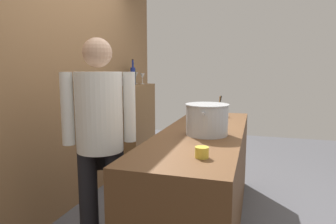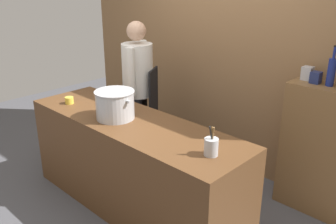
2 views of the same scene
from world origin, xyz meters
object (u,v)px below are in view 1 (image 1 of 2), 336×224
spice_tin_navy (130,82)px  spice_tin_silver (123,81)px  chef (100,134)px  stockpot_large (207,119)px  butter_jar (202,152)px  wine_bottle_cobalt (133,75)px  utensil_crock (219,110)px  wine_bottle_olive (133,76)px  wine_glass_short (136,76)px  wine_glass_wide (142,76)px

spice_tin_navy → spice_tin_silver: bearing=153.2°
chef → stockpot_large: (0.49, -0.71, 0.06)m
butter_jar → wine_bottle_cobalt: (2.03, 1.33, 0.42)m
utensil_crock → wine_bottle_olive: 1.42m
chef → wine_bottle_cobalt: chef is taller
chef → wine_glass_short: bearing=-103.8°
wine_bottle_cobalt → wine_glass_short: wine_bottle_cobalt is taller
spice_tin_navy → butter_jar: bearing=-145.2°
butter_jar → spice_tin_navy: (1.91, 1.32, 0.34)m
utensil_crock → butter_jar: (-1.71, -0.10, -0.03)m
stockpot_large → butter_jar: size_ratio=4.86×
chef → stockpot_large: size_ratio=3.98×
chef → utensil_crock: 1.70m
wine_bottle_olive → wine_glass_wide: wine_bottle_olive is taller
wine_bottle_cobalt → butter_jar: bearing=-146.8°
chef → butter_jar: bearing=138.7°
butter_jar → wine_glass_short: bearing=31.3°
utensil_crock → wine_bottle_olive: size_ratio=0.77×
utensil_crock → wine_bottle_olive: wine_bottle_olive is taller
butter_jar → utensil_crock: bearing=3.4°
wine_glass_wide → spice_tin_navy: bearing=178.0°
chef → wine_bottle_olive: (2.02, 0.60, 0.37)m
butter_jar → wine_glass_wide: size_ratio=0.55×
stockpot_large → butter_jar: stockpot_large is taller
utensil_crock → wine_glass_wide: 1.40m
utensil_crock → chef: bearing=156.2°
wine_glass_wide → wine_glass_short: size_ratio=0.93×
wine_bottle_olive → wine_glass_short: wine_bottle_olive is taller
stockpot_large → wine_bottle_cobalt: bearing=42.2°
stockpot_large → butter_jar: bearing=-173.4°
wine_bottle_olive → wine_glass_short: bearing=11.1°
chef → spice_tin_silver: (1.65, 0.59, 0.32)m
stockpot_large → spice_tin_navy: bearing=44.7°
utensil_crock → butter_jar: size_ratio=2.73×
wine_glass_wide → spice_tin_silver: size_ratio=1.29×
utensil_crock → wine_bottle_olive: bearing=70.1°
wine_bottle_cobalt → wine_glass_wide: size_ratio=2.23×
wine_glass_wide → spice_tin_navy: size_ratio=1.53×
wine_bottle_olive → spice_tin_silver: wine_bottle_olive is taller
butter_jar → wine_bottle_olive: 2.62m
chef → wine_bottle_cobalt: (1.87, 0.54, 0.39)m
wine_bottle_olive → spice_tin_navy: 0.29m
butter_jar → wine_glass_short: 2.78m
wine_bottle_cobalt → spice_tin_navy: 0.15m
butter_jar → spice_tin_silver: spice_tin_silver is taller
stockpot_large → butter_jar: 0.66m
spice_tin_silver → spice_tin_navy: spice_tin_silver is taller
utensil_crock → wine_glass_wide: size_ratio=1.49×
stockpot_large → wine_bottle_cobalt: wine_bottle_cobalt is taller
butter_jar → wine_glass_short: size_ratio=0.51×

